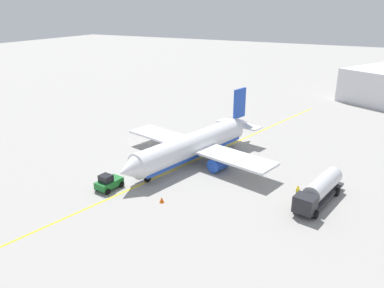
% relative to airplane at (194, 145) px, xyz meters
% --- Properties ---
extents(ground_plane, '(400.00, 400.00, 0.00)m').
position_rel_airplane_xyz_m(ground_plane, '(0.46, -0.11, -2.67)').
color(ground_plane, '#9E9B96').
extents(airplane, '(29.65, 27.42, 9.71)m').
position_rel_airplane_xyz_m(airplane, '(0.00, 0.00, 0.00)').
color(airplane, white).
rests_on(airplane, ground).
extents(fuel_tanker, '(11.40, 4.59, 3.15)m').
position_rel_airplane_xyz_m(fuel_tanker, '(4.38, 20.01, -0.94)').
color(fuel_tanker, '#2D2D33').
rests_on(fuel_tanker, ground).
extents(pushback_tug, '(3.82, 2.69, 2.20)m').
position_rel_airplane_xyz_m(pushback_tug, '(14.02, -5.61, -1.66)').
color(pushback_tug, '#196B28').
rests_on(pushback_tug, ground).
extents(refueling_worker, '(0.54, 0.39, 1.71)m').
position_rel_airplane_xyz_m(refueling_worker, '(4.53, 17.39, -1.85)').
color(refueling_worker, navy).
rests_on(refueling_worker, ground).
extents(safety_cone_nose, '(0.63, 0.63, 0.71)m').
position_rel_airplane_xyz_m(safety_cone_nose, '(13.74, 2.63, -2.32)').
color(safety_cone_nose, '#F2590F').
rests_on(safety_cone_nose, ground).
extents(safety_cone_wingtip, '(0.54, 0.54, 0.60)m').
position_rel_airplane_xyz_m(safety_cone_wingtip, '(11.68, -6.44, -2.37)').
color(safety_cone_wingtip, '#F2590F').
rests_on(safety_cone_wingtip, ground).
extents(taxi_line_marking, '(83.46, 20.27, 0.01)m').
position_rel_airplane_xyz_m(taxi_line_marking, '(0.46, -0.11, -2.67)').
color(taxi_line_marking, yellow).
rests_on(taxi_line_marking, ground).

